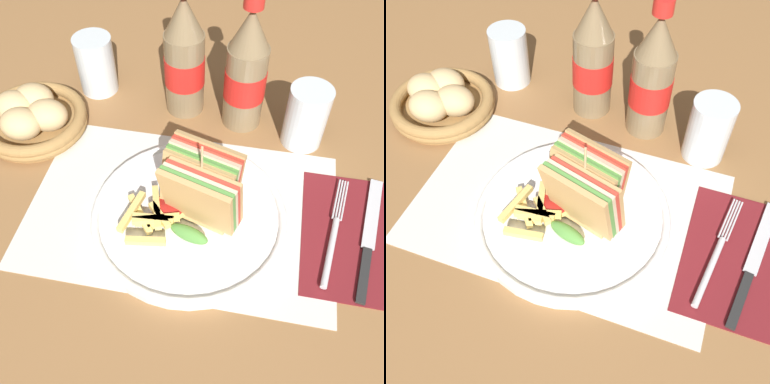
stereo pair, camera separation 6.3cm
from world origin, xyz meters
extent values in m
plane|color=olive|center=(0.00, 0.00, 0.00)|extent=(4.00, 4.00, 0.00)
cube|color=silver|center=(-0.01, 0.05, 0.00)|extent=(0.44, 0.29, 0.00)
cylinder|color=white|center=(0.00, 0.03, 0.01)|extent=(0.28, 0.28, 0.01)
torus|color=white|center=(0.00, 0.03, 0.01)|extent=(0.28, 0.28, 0.01)
cube|color=tan|center=(0.01, 0.01, 0.07)|extent=(0.10, 0.06, 0.10)
cube|color=#518E3D|center=(0.02, 0.01, 0.07)|extent=(0.10, 0.06, 0.10)
cube|color=beige|center=(0.02, 0.02, 0.07)|extent=(0.10, 0.06, 0.10)
cube|color=red|center=(0.02, 0.03, 0.07)|extent=(0.10, 0.06, 0.10)
cube|color=tan|center=(0.02, 0.04, 0.07)|extent=(0.10, 0.06, 0.10)
ellipsoid|color=#518E3D|center=(0.01, -0.01, 0.03)|extent=(0.06, 0.04, 0.02)
cube|color=tan|center=(0.01, 0.03, 0.07)|extent=(0.10, 0.06, 0.10)
cube|color=#518E3D|center=(0.01, 0.04, 0.07)|extent=(0.10, 0.06, 0.10)
cube|color=beige|center=(0.01, 0.04, 0.07)|extent=(0.10, 0.06, 0.10)
cube|color=red|center=(0.02, 0.05, 0.07)|extent=(0.10, 0.06, 0.10)
cube|color=tan|center=(0.02, 0.06, 0.07)|extent=(0.10, 0.06, 0.10)
ellipsoid|color=#518E3D|center=(0.01, 0.03, 0.03)|extent=(0.06, 0.04, 0.02)
cylinder|color=tan|center=(0.02, 0.03, 0.09)|extent=(0.00, 0.00, 0.13)
cube|color=#E5C166|center=(-0.03, 0.01, 0.02)|extent=(0.06, 0.04, 0.01)
cube|color=#E5C166|center=(-0.07, 0.01, 0.02)|extent=(0.05, 0.06, 0.01)
cube|color=#E5C166|center=(-0.04, 0.00, 0.02)|extent=(0.05, 0.02, 0.01)
cube|color=#E5C166|center=(-0.04, 0.02, 0.03)|extent=(0.03, 0.07, 0.01)
cube|color=#E5C166|center=(-0.04, -0.04, 0.03)|extent=(0.05, 0.02, 0.01)
cube|color=#E5C166|center=(-0.04, 0.00, 0.03)|extent=(0.06, 0.03, 0.01)
cube|color=#E5C166|center=(-0.04, 0.01, 0.03)|extent=(0.04, 0.04, 0.01)
cube|color=#E5C166|center=(-0.08, 0.01, 0.03)|extent=(0.02, 0.07, 0.01)
cube|color=#E5C166|center=(-0.04, 0.00, 0.03)|extent=(0.06, 0.01, 0.01)
ellipsoid|color=maroon|center=(-0.03, 0.03, 0.03)|extent=(0.05, 0.04, 0.02)
cube|color=maroon|center=(0.23, 0.05, 0.00)|extent=(0.14, 0.21, 0.00)
cylinder|color=silver|center=(0.20, 0.01, 0.01)|extent=(0.03, 0.11, 0.01)
cylinder|color=silver|center=(0.21, 0.10, 0.01)|extent=(0.01, 0.07, 0.00)
cylinder|color=silver|center=(0.21, 0.10, 0.01)|extent=(0.01, 0.07, 0.00)
cylinder|color=silver|center=(0.22, 0.10, 0.01)|extent=(0.01, 0.07, 0.00)
cylinder|color=silver|center=(0.22, 0.10, 0.01)|extent=(0.01, 0.07, 0.00)
cube|color=black|center=(0.24, -0.02, 0.01)|extent=(0.03, 0.09, 0.00)
cube|color=silver|center=(0.26, 0.09, 0.01)|extent=(0.04, 0.13, 0.00)
cylinder|color=#7A6647|center=(-0.05, 0.27, 0.07)|extent=(0.07, 0.07, 0.14)
cylinder|color=red|center=(-0.05, 0.27, 0.08)|extent=(0.07, 0.07, 0.05)
cone|color=#7A6647|center=(-0.05, 0.27, 0.18)|extent=(0.06, 0.06, 0.06)
cylinder|color=#7A6647|center=(0.05, 0.25, 0.07)|extent=(0.07, 0.07, 0.14)
cylinder|color=red|center=(0.05, 0.25, 0.08)|extent=(0.07, 0.07, 0.05)
cone|color=#7A6647|center=(0.05, 0.25, 0.18)|extent=(0.06, 0.06, 0.06)
cylinder|color=silver|center=(0.15, 0.22, 0.05)|extent=(0.07, 0.07, 0.10)
cylinder|color=silver|center=(-0.22, 0.29, 0.05)|extent=(0.07, 0.07, 0.10)
cylinder|color=black|center=(-0.22, 0.29, 0.03)|extent=(0.06, 0.06, 0.06)
cylinder|color=olive|center=(-0.29, 0.17, 0.01)|extent=(0.16, 0.16, 0.01)
torus|color=olive|center=(-0.29, 0.17, 0.01)|extent=(0.18, 0.18, 0.02)
torus|color=olive|center=(-0.29, 0.17, 0.02)|extent=(0.18, 0.18, 0.02)
ellipsoid|color=tan|center=(-0.26, 0.16, 0.04)|extent=(0.07, 0.06, 0.05)
ellipsoid|color=tan|center=(-0.30, 0.20, 0.04)|extent=(0.07, 0.06, 0.05)
ellipsoid|color=tan|center=(-0.32, 0.17, 0.04)|extent=(0.07, 0.06, 0.05)
ellipsoid|color=tan|center=(-0.30, 0.14, 0.04)|extent=(0.07, 0.06, 0.05)
camera|label=1|loc=(0.07, -0.33, 0.53)|focal=42.00mm
camera|label=2|loc=(0.13, -0.31, 0.53)|focal=42.00mm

